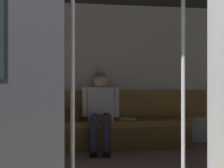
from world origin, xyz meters
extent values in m
cube|color=gray|center=(0.00, -1.33, 0.00)|extent=(6.08, 2.66, 0.01)
cube|color=silver|center=(0.00, -2.66, 1.12)|extent=(6.08, 0.10, 2.25)
cube|color=olive|center=(0.00, -2.60, 0.66)|extent=(3.52, 0.06, 0.45)
cube|color=olive|center=(0.00, -2.38, 0.39)|extent=(2.67, 0.44, 0.09)
cube|color=brown|center=(0.00, -2.18, 0.17)|extent=(2.67, 0.04, 0.34)
cube|color=silver|center=(0.03, -2.36, 0.68)|extent=(0.40, 0.26, 0.50)
sphere|color=beige|center=(0.03, -2.36, 1.02)|extent=(0.21, 0.21, 0.21)
sphere|color=#997F59|center=(0.03, -2.37, 1.06)|extent=(0.19, 0.19, 0.19)
cylinder|color=silver|center=(-0.20, -2.30, 0.71)|extent=(0.08, 0.08, 0.44)
cylinder|color=silver|center=(0.27, -2.36, 0.71)|extent=(0.08, 0.08, 0.44)
cylinder|color=#38334C|center=(-0.03, -2.15, 0.48)|extent=(0.18, 0.41, 0.14)
cylinder|color=#38334C|center=(0.15, -2.17, 0.48)|extent=(0.18, 0.41, 0.14)
cylinder|color=#38334C|center=(-0.01, -1.95, 0.24)|extent=(0.10, 0.10, 0.39)
cylinder|color=#38334C|center=(0.17, -1.97, 0.24)|extent=(0.10, 0.10, 0.39)
cube|color=black|center=(0.00, -1.90, 0.03)|extent=(0.13, 0.23, 0.06)
cube|color=black|center=(0.18, -1.92, 0.03)|extent=(0.13, 0.23, 0.06)
cube|color=brown|center=(0.49, -2.36, 0.52)|extent=(0.26, 0.14, 0.17)
cube|color=#472718|center=(0.49, -2.29, 0.51)|extent=(0.02, 0.01, 0.14)
cube|color=silver|center=(-0.39, -2.38, 0.44)|extent=(0.24, 0.27, 0.03)
cylinder|color=silver|center=(0.48, -0.36, 1.11)|extent=(0.04, 0.04, 2.23)
cylinder|color=silver|center=(-0.48, -0.37, 1.11)|extent=(0.04, 0.04, 2.23)
camera|label=1|loc=(0.51, 2.08, 0.98)|focal=47.55mm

